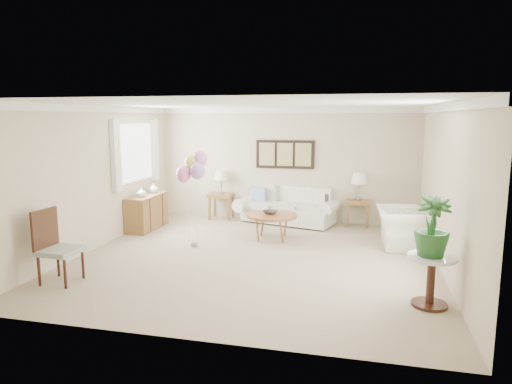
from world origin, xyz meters
TOP-DOWN VIEW (x-y plane):
  - ground_plane at (0.00, 0.00)m, footprint 6.00×6.00m
  - room_shell at (-0.11, 0.09)m, footprint 6.04×6.04m
  - wall_art_triptych at (0.00, 2.96)m, footprint 1.35×0.06m
  - sofa at (0.13, 2.77)m, footprint 2.45×1.35m
  - end_table_left at (-1.49, 2.80)m, footprint 0.57×0.51m
  - end_table_right at (1.67, 2.84)m, footprint 0.53×0.48m
  - lamp_left at (-1.49, 2.80)m, footprint 0.31×0.31m
  - lamp_right at (1.67, 2.84)m, footprint 0.34×0.34m
  - coffee_table at (0.04, 1.28)m, footprint 1.00×1.00m
  - decor_bowl at (-0.00, 1.28)m, footprint 0.35×0.35m
  - armchair at (2.53, 1.31)m, footprint 1.01×1.14m
  - side_table at (2.65, -1.44)m, footprint 0.62×0.62m
  - potted_plant at (2.62, -1.46)m, footprint 0.47×0.47m
  - accent_chair at (-2.56, -1.78)m, footprint 0.55×0.55m
  - credenza at (-2.76, 1.50)m, footprint 0.46×1.20m
  - vase_white at (-2.74, 1.26)m, footprint 0.20×0.20m
  - vase_sage at (-2.74, 1.82)m, footprint 0.24×0.24m
  - balloon_cluster at (-1.26, 0.44)m, footprint 0.54×0.46m

SIDE VIEW (x-z plane):
  - ground_plane at x=0.00m, z-range 0.00..0.00m
  - sofa at x=0.13m, z-range -0.09..0.74m
  - armchair at x=2.53m, z-range 0.00..0.72m
  - credenza at x=-2.76m, z-range 0.00..0.74m
  - coffee_table at x=0.04m, z-range 0.21..0.72m
  - end_table_right at x=1.67m, z-range 0.20..0.78m
  - side_table at x=2.65m, z-range 0.17..0.84m
  - end_table_left at x=-1.49m, z-range 0.21..0.83m
  - decor_bowl at x=0.00m, z-range 0.51..0.57m
  - accent_chair at x=-2.56m, z-range 0.02..1.10m
  - vase_white at x=-2.74m, z-range 0.74..0.94m
  - vase_sage at x=-2.74m, z-range 0.74..0.95m
  - lamp_left at x=-1.49m, z-range 0.76..1.30m
  - lamp_right at x=1.67m, z-range 0.74..1.35m
  - potted_plant at x=2.62m, z-range 0.67..1.44m
  - balloon_cluster at x=-1.26m, z-range 0.59..2.39m
  - wall_art_triptych at x=0.00m, z-range 1.23..1.88m
  - room_shell at x=-0.11m, z-range 0.33..2.93m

